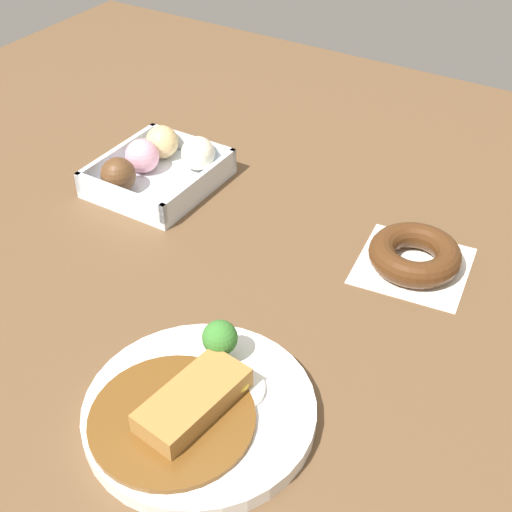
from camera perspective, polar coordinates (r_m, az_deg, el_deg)
The scene contains 4 objects.
ground_plane at distance 0.90m, azimuth -6.49°, elevation -2.67°, with size 1.60×1.60×0.00m, color brown.
curry_plate at distance 0.74m, azimuth -4.75°, elevation -12.08°, with size 0.24×0.24×0.07m.
donut_box at distance 1.10m, azimuth -8.01°, elevation 7.18°, with size 0.19×0.16×0.06m.
chocolate_ring_donut at distance 0.94m, azimuth 12.72°, elevation 0.07°, with size 0.16×0.16×0.04m.
Camera 1 is at (0.52, 0.44, 0.59)m, focal length 49.43 mm.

